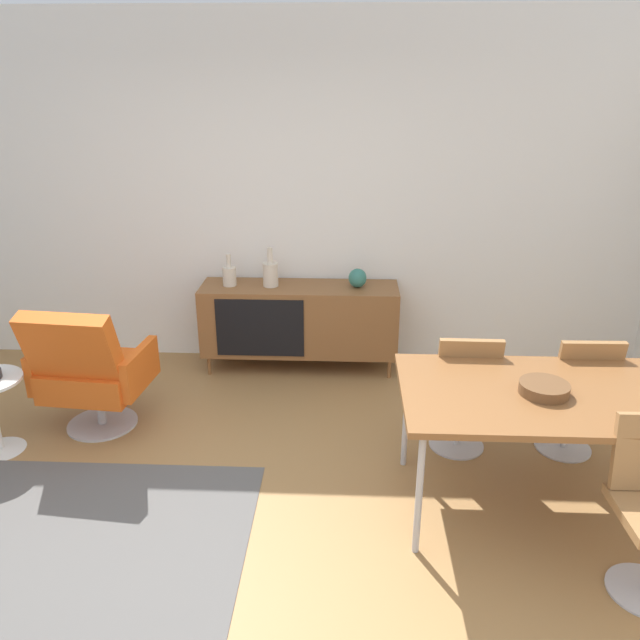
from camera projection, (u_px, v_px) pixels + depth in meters
ground_plane at (212, 562)px, 3.14m from camera, size 8.32×8.32×0.00m
wall_back at (267, 195)px, 5.05m from camera, size 6.80×0.12×2.80m
sideboard at (299, 319)px, 5.11m from camera, size 1.60×0.45×0.72m
vase_cobalt at (358, 278)px, 4.96m from camera, size 0.15×0.15×0.15m
vase_sculptural_dark at (270, 273)px, 4.98m from camera, size 0.12×0.12×0.32m
vase_ceramic_small at (229, 275)px, 5.00m from camera, size 0.11×0.11×0.26m
dining_table at (551, 399)px, 3.29m from camera, size 1.60×0.90×0.74m
wooden_bowl_on_table at (544, 388)px, 3.25m from camera, size 0.26×0.26×0.06m
dining_chair_back_left at (463, 387)px, 3.91m from camera, size 0.41×0.43×0.86m
dining_chair_back_right at (576, 389)px, 3.88m from camera, size 0.41×0.43×0.86m
lounge_chair_red at (89, 369)px, 4.16m from camera, size 0.76×0.71×0.95m
area_rug at (28, 559)px, 3.15m from camera, size 2.20×1.70×0.01m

